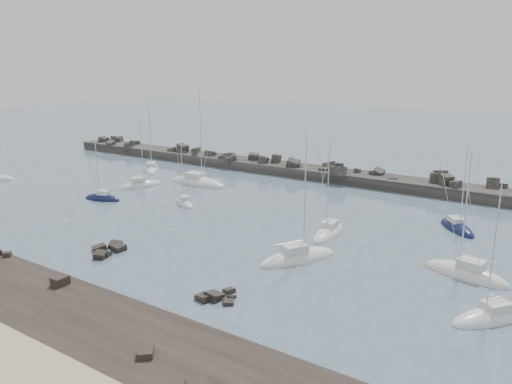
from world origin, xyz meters
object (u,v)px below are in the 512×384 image
sailboat_1 (152,170)px  sailboat_3 (140,186)px  sailboat_7 (298,259)px  sailboat_11 (491,318)px  sailboat_9 (466,275)px  sailboat_8 (457,228)px  sailboat_5 (184,203)px  sailboat_6 (328,233)px  sailboat_2 (102,199)px  sailboat_4 (198,183)px

sailboat_1 → sailboat_3: sailboat_1 is taller
sailboat_7 → sailboat_11: (19.54, -2.40, -0.02)m
sailboat_3 → sailboat_11: bearing=-15.9°
sailboat_7 → sailboat_9: bearing=19.2°
sailboat_8 → sailboat_9: bearing=-74.4°
sailboat_8 → sailboat_3: bearing=-173.2°
sailboat_3 → sailboat_8: size_ratio=1.04×
sailboat_5 → sailboat_9: sailboat_9 is taller
sailboat_5 → sailboat_9: 41.13m
sailboat_3 → sailboat_6: (37.92, -4.77, -0.00)m
sailboat_2 → sailboat_11: 57.26m
sailboat_2 → sailboat_4: sailboat_4 is taller
sailboat_4 → sailboat_11: size_ratio=1.46×
sailboat_5 → sailboat_7: 26.83m
sailboat_3 → sailboat_1: bearing=127.0°
sailboat_4 → sailboat_9: bearing=-18.1°
sailboat_4 → sailboat_8: sailboat_4 is taller
sailboat_7 → sailboat_3: bearing=159.9°
sailboat_1 → sailboat_3: (8.16, -10.84, -0.00)m
sailboat_6 → sailboat_8: size_ratio=1.09×
sailboat_2 → sailboat_3: 9.56m
sailboat_8 → sailboat_9: sailboat_9 is taller
sailboat_7 → sailboat_11: size_ratio=1.19×
sailboat_1 → sailboat_5: bearing=-34.5°
sailboat_5 → sailboat_11: size_ratio=0.77×
sailboat_1 → sailboat_7: (47.00, -25.05, 0.01)m
sailboat_2 → sailboat_5: bearing=22.5°
sailboat_7 → sailboat_9: sailboat_7 is taller
sailboat_4 → sailboat_7: (31.83, -21.19, -0.00)m
sailboat_3 → sailboat_6: sailboat_6 is taller
sailboat_3 → sailboat_4: bearing=44.8°
sailboat_3 → sailboat_7: sailboat_7 is taller
sailboat_2 → sailboat_7: 37.57m
sailboat_6 → sailboat_11: size_ratio=1.04×
sailboat_5 → sailboat_8: bearing=15.7°
sailboat_2 → sailboat_5: sailboat_2 is taller
sailboat_8 → sailboat_9: 15.28m
sailboat_9 → sailboat_11: size_ratio=1.12×
sailboat_1 → sailboat_8: sailboat_1 is taller
sailboat_6 → sailboat_8: sailboat_6 is taller
sailboat_2 → sailboat_9: sailboat_9 is taller
sailboat_1 → sailboat_3: size_ratio=1.09×
sailboat_1 → sailboat_5: (22.05, -15.16, -0.01)m
sailboat_2 → sailboat_5: (12.32, 5.11, -0.01)m
sailboat_2 → sailboat_3: (-1.57, 9.43, -0.00)m
sailboat_11 → sailboat_8: bearing=108.7°
sailboat_7 → sailboat_8: size_ratio=1.24×
sailboat_2 → sailboat_4: (5.44, 16.40, 0.01)m
sailboat_4 → sailboat_6: size_ratio=1.41×
sailboat_3 → sailboat_5: (13.89, -4.32, -0.01)m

